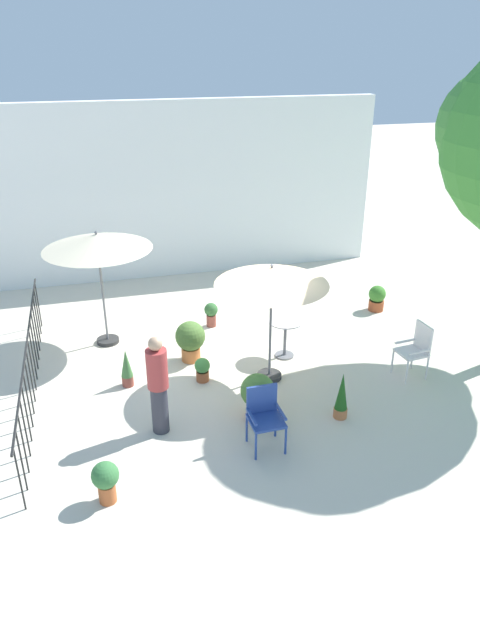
# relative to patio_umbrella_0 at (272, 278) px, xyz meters

# --- Properties ---
(ground_plane) EXTENTS (60.00, 60.00, 0.00)m
(ground_plane) POSITION_rel_patio_umbrella_0_xyz_m (-0.42, 0.47, -1.93)
(ground_plane) COLOR beige
(villa_facade) EXTENTS (9.62, 0.30, 4.25)m
(villa_facade) POSITION_rel_patio_umbrella_0_xyz_m (-0.42, 5.62, 0.19)
(villa_facade) COLOR white
(villa_facade) RESTS_ON ground
(terrace_railing) EXTENTS (0.03, 5.89, 1.01)m
(terrace_railing) POSITION_rel_patio_umbrella_0_xyz_m (-4.03, 0.47, -1.25)
(terrace_railing) COLOR black
(terrace_railing) RESTS_ON ground
(patio_umbrella_0) EXTENTS (1.93, 1.93, 2.17)m
(patio_umbrella_0) POSITION_rel_patio_umbrella_0_xyz_m (0.00, 0.00, 0.00)
(patio_umbrella_0) COLOR #2D2D2D
(patio_umbrella_0) RESTS_ON ground
(patio_umbrella_1) EXTENTS (2.04, 2.04, 2.31)m
(patio_umbrella_1) POSITION_rel_patio_umbrella_0_xyz_m (-2.72, 2.13, 0.15)
(patio_umbrella_1) COLOR #2D2D2D
(patio_umbrella_1) RESTS_ON ground
(cafe_table_0) EXTENTS (0.66, 0.66, 0.75)m
(cafe_table_0) POSITION_rel_patio_umbrella_0_xyz_m (0.52, 0.69, -1.42)
(cafe_table_0) COLOR white
(cafe_table_0) RESTS_ON ground
(patio_chair_0) EXTENTS (0.51, 0.51, 1.00)m
(patio_chair_0) POSITION_rel_patio_umbrella_0_xyz_m (2.54, -0.57, -1.37)
(patio_chair_0) COLOR silver
(patio_chair_0) RESTS_ON ground
(patio_chair_1) EXTENTS (0.50, 0.49, 0.95)m
(patio_chair_1) POSITION_rel_patio_umbrella_0_xyz_m (-0.65, -1.79, -1.38)
(patio_chair_1) COLOR #294590
(patio_chair_1) RESTS_ON ground
(potted_plant_0) EXTENTS (0.21, 0.21, 0.71)m
(potted_plant_0) POSITION_rel_patio_umbrella_0_xyz_m (-2.47, 0.40, -1.58)
(potted_plant_0) COLOR brown
(potted_plant_0) RESTS_ON ground
(potted_plant_1) EXTENTS (0.56, 0.56, 0.79)m
(potted_plant_1) POSITION_rel_patio_umbrella_0_xyz_m (-1.23, 1.00, -1.49)
(potted_plant_1) COLOR #C86F39
(potted_plant_1) RESTS_ON ground
(potted_plant_2) EXTENTS (0.55, 0.55, 0.78)m
(potted_plant_2) POSITION_rel_patio_umbrella_0_xyz_m (-0.55, -1.11, -1.49)
(potted_plant_2) COLOR #BC5A39
(potted_plant_2) RESTS_ON ground
(potted_plant_3) EXTENTS (0.36, 0.36, 0.61)m
(potted_plant_3) POSITION_rel_patio_umbrella_0_xyz_m (-2.99, -2.41, -1.58)
(potted_plant_3) COLOR #B25A2F
(potted_plant_3) RESTS_ON ground
(potted_plant_4) EXTENTS (0.38, 0.38, 0.58)m
(potted_plant_4) POSITION_rel_patio_umbrella_0_xyz_m (3.19, 2.16, -1.64)
(potted_plant_4) COLOR #A54928
(potted_plant_4) RESTS_ON ground
(potted_plant_5) EXTENTS (0.27, 0.27, 0.44)m
(potted_plant_5) POSITION_rel_patio_umbrella_0_xyz_m (-1.17, 0.22, -1.70)
(potted_plant_5) COLOR #99502E
(potted_plant_5) RESTS_ON ground
(potted_plant_6) EXTENTS (0.22, 0.22, 0.81)m
(potted_plant_6) POSITION_rel_patio_umbrella_0_xyz_m (0.74, -1.44, -1.55)
(potted_plant_6) COLOR #C27040
(potted_plant_6) RESTS_ON ground
(potted_plant_7) EXTENTS (0.29, 0.29, 0.52)m
(potted_plant_7) POSITION_rel_patio_umbrella_0_xyz_m (-0.55, 2.33, -1.63)
(potted_plant_7) COLOR brown
(potted_plant_7) RESTS_ON ground
(standing_person) EXTENTS (0.36, 0.36, 1.63)m
(standing_person) POSITION_rel_patio_umbrella_0_xyz_m (-2.09, -1.05, -1.10)
(standing_person) COLOR #33333D
(standing_person) RESTS_ON ground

